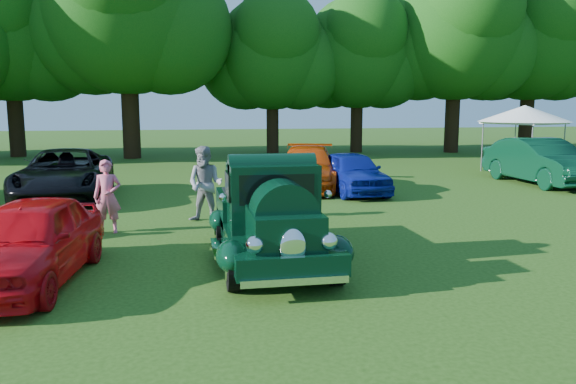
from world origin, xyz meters
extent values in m
plane|color=#224710|center=(0.00, 0.00, 0.00)|extent=(120.00, 120.00, 0.00)
cylinder|color=black|center=(-0.33, -0.84, 0.38)|extent=(0.22, 0.75, 0.75)
cylinder|color=black|center=(1.36, -0.84, 0.38)|extent=(0.22, 0.75, 0.75)
cylinder|color=black|center=(-0.33, 2.07, 0.38)|extent=(0.22, 0.75, 0.75)
cylinder|color=black|center=(1.36, 2.07, 0.38)|extent=(0.22, 0.75, 0.75)
cube|color=black|center=(0.51, 0.69, 0.53)|extent=(1.75, 4.59, 0.35)
cube|color=black|center=(0.51, -0.69, 0.94)|extent=(1.12, 1.48, 0.63)
cube|color=black|center=(0.51, 0.56, 1.28)|extent=(1.59, 1.17, 1.22)
cube|color=black|center=(0.51, 0.00, 1.50)|extent=(1.33, 0.06, 0.53)
cube|color=black|center=(0.51, 2.09, 0.82)|extent=(1.75, 2.09, 0.59)
cube|color=black|center=(0.51, 2.09, 1.10)|extent=(1.51, 1.84, 0.05)
ellipsoid|color=black|center=(-0.37, -0.84, 0.57)|extent=(0.51, 0.87, 0.51)
ellipsoid|color=black|center=(1.39, -0.84, 0.57)|extent=(0.51, 0.87, 0.51)
ellipsoid|color=black|center=(-0.40, 2.07, 0.56)|extent=(0.39, 0.73, 0.43)
ellipsoid|color=black|center=(1.42, 2.07, 0.56)|extent=(0.39, 0.73, 0.43)
ellipsoid|color=white|center=(0.51, -1.45, 0.82)|extent=(0.41, 0.13, 0.61)
sphere|color=white|center=(-0.06, -1.38, 0.88)|extent=(0.29, 0.29, 0.29)
sphere|color=white|center=(1.08, -1.38, 0.88)|extent=(0.29, 0.29, 0.29)
cube|color=white|center=(0.51, -1.60, 0.35)|extent=(1.65, 0.11, 0.11)
cube|color=white|center=(0.51, 3.14, 0.41)|extent=(1.65, 0.11, 0.11)
imported|color=red|center=(-3.66, 0.21, 0.71)|extent=(2.18, 4.36, 1.42)
imported|color=black|center=(-4.75, 8.98, 0.79)|extent=(2.89, 5.81, 1.58)
imported|color=#C94107|center=(3.26, 9.86, 0.75)|extent=(3.35, 5.51, 1.49)
imported|color=navy|center=(4.53, 8.58, 0.70)|extent=(1.84, 4.19, 1.40)
imported|color=black|center=(12.12, 9.31, 0.86)|extent=(1.88, 5.23, 1.71)
imported|color=#E05C7B|center=(-2.83, 3.84, 0.86)|extent=(0.62, 0.41, 1.71)
imported|color=gray|center=(-0.54, 4.65, 0.97)|extent=(1.16, 1.07, 1.94)
cube|color=white|center=(13.70, 12.93, 2.18)|extent=(3.52, 3.52, 0.11)
cone|color=white|center=(13.70, 12.93, 2.58)|extent=(5.16, 5.16, 0.71)
cylinder|color=slate|center=(13.08, 11.34, 1.07)|extent=(0.05, 0.05, 2.14)
cylinder|color=slate|center=(12.12, 13.55, 1.07)|extent=(0.05, 0.05, 2.14)
cylinder|color=slate|center=(15.28, 12.30, 1.07)|extent=(0.05, 0.05, 2.14)
cylinder|color=slate|center=(14.33, 14.51, 1.07)|extent=(0.05, 0.05, 2.14)
cylinder|color=black|center=(-10.43, 25.18, 2.16)|extent=(0.86, 0.86, 4.32)
sphere|color=#0E420E|center=(-10.43, 25.18, 7.08)|extent=(7.90, 7.90, 7.90)
cylinder|color=black|center=(-3.86, 22.93, 2.41)|extent=(0.96, 0.96, 4.82)
sphere|color=#0E420E|center=(-3.86, 22.93, 7.90)|extent=(8.81, 8.81, 8.81)
cylinder|color=black|center=(4.31, 24.18, 1.83)|extent=(0.73, 0.73, 3.66)
sphere|color=#0E420E|center=(4.31, 24.18, 6.00)|extent=(6.69, 6.69, 6.69)
cylinder|color=black|center=(9.72, 24.55, 1.88)|extent=(0.75, 0.75, 3.75)
sphere|color=#0E420E|center=(9.72, 24.55, 6.15)|extent=(6.86, 6.86, 6.86)
cylinder|color=black|center=(15.56, 23.31, 2.22)|extent=(0.89, 0.89, 4.44)
sphere|color=#0E420E|center=(15.56, 23.31, 7.28)|extent=(8.11, 8.11, 8.11)
cylinder|color=black|center=(21.15, 24.03, 2.22)|extent=(0.89, 0.89, 4.44)
sphere|color=#0E420E|center=(21.15, 24.03, 7.29)|extent=(8.13, 8.13, 8.13)
camera|label=1|loc=(-1.09, -9.53, 2.95)|focal=35.00mm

